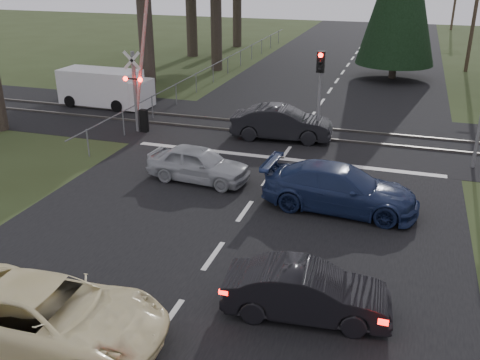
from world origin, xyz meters
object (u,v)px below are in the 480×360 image
at_px(traffic_signal_center, 320,81).
at_px(white_van, 107,88).
at_px(crossing_signal, 139,89).
at_px(blue_sedan, 340,188).
at_px(utility_pole_mid, 476,4).
at_px(dark_car_far, 282,123).
at_px(cream_coupe, 49,315).
at_px(dark_hatchback, 307,292).
at_px(silver_car, 198,164).

relative_size(traffic_signal_center, white_van, 0.79).
xyz_separation_m(crossing_signal, blue_sedan, (10.20, -5.64, -1.32)).
xyz_separation_m(utility_pole_mid, dark_car_far, (-9.14, -19.25, -3.97)).
height_order(traffic_signal_center, cream_coupe, traffic_signal_center).
relative_size(traffic_signal_center, blue_sedan, 0.80).
bearing_deg(dark_car_far, traffic_signal_center, -97.78).
height_order(dark_hatchback, white_van, white_van).
distance_m(silver_car, white_van, 12.26).
relative_size(utility_pole_mid, blue_sedan, 1.76).
height_order(dark_hatchback, silver_car, silver_car).
height_order(silver_car, white_van, white_van).
distance_m(dark_car_far, white_van, 10.98).
bearing_deg(white_van, silver_car, -42.16).
distance_m(cream_coupe, dark_car_far, 15.30).
xyz_separation_m(traffic_signal_center, blue_sedan, (1.93, -6.53, -2.06)).
height_order(cream_coupe, dark_hatchback, cream_coupe).
bearing_deg(traffic_signal_center, silver_car, -121.18).
bearing_deg(utility_pole_mid, crossing_signal, -127.97).
relative_size(utility_pole_mid, silver_car, 2.32).
relative_size(traffic_signal_center, silver_car, 1.06).
relative_size(dark_car_far, white_van, 0.88).
bearing_deg(dark_car_far, silver_car, 157.46).
height_order(traffic_signal_center, utility_pole_mid, utility_pole_mid).
height_order(cream_coupe, white_van, white_van).
distance_m(utility_pole_mid, dark_hatchback, 32.57).
distance_m(cream_coupe, blue_sedan, 9.98).
bearing_deg(silver_car, cream_coupe, -172.66).
height_order(dark_hatchback, dark_car_far, dark_car_far).
bearing_deg(silver_car, utility_pole_mid, -18.51).
bearing_deg(utility_pole_mid, cream_coupe, -107.04).
bearing_deg(cream_coupe, silver_car, -0.46).
xyz_separation_m(traffic_signal_center, dark_car_far, (-1.64, 0.07, -2.05)).
distance_m(crossing_signal, silver_car, 6.95).
distance_m(dark_hatchback, white_van, 20.95).
height_order(silver_car, dark_car_far, dark_car_far).
relative_size(dark_hatchback, white_van, 0.74).
bearing_deg(blue_sedan, white_van, 59.78).
relative_size(crossing_signal, white_van, 1.34).
xyz_separation_m(cream_coupe, dark_hatchback, (5.07, 2.64, -0.09)).
bearing_deg(dark_car_far, white_van, 70.39).
height_order(blue_sedan, dark_car_far, dark_car_far).
relative_size(blue_sedan, dark_car_far, 1.12).
relative_size(traffic_signal_center, dark_car_far, 0.90).
distance_m(utility_pole_mid, white_van, 26.02).
relative_size(cream_coupe, silver_car, 1.34).
height_order(crossing_signal, traffic_signal_center, crossing_signal).
bearing_deg(traffic_signal_center, utility_pole_mid, 68.79).
height_order(traffic_signal_center, white_van, traffic_signal_center).
bearing_deg(blue_sedan, dark_car_far, 31.47).
distance_m(traffic_signal_center, silver_car, 6.97).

